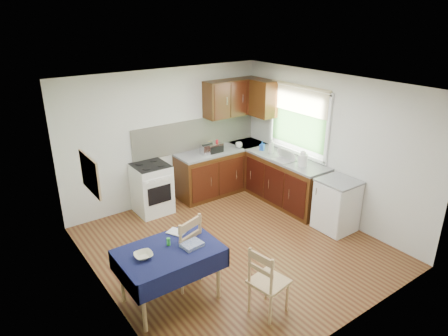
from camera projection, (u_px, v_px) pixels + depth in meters
floor at (234, 246)px, 6.24m from camera, size 4.20×4.20×0.00m
ceiling at (236, 86)px, 5.32m from camera, size 4.00×4.20×0.02m
wall_back at (166, 137)px, 7.36m from camera, size 4.00×0.02×2.50m
wall_front at (356, 234)px, 4.20m from camera, size 4.00×0.02×2.50m
wall_left at (100, 210)px, 4.69m from camera, size 0.02×4.20×2.50m
wall_right at (327, 147)px, 6.86m from camera, size 0.02×4.20×2.50m
base_cabinets at (251, 176)px, 7.77m from camera, size 1.90×2.30×0.86m
worktop_back at (222, 150)px, 7.84m from camera, size 1.90×0.60×0.04m
worktop_right at (287, 160)px, 7.33m from camera, size 0.60×1.70×0.04m
worktop_corner at (248, 144)px, 8.19m from camera, size 0.60×0.60×0.04m
splashback at (197, 134)px, 7.72m from camera, size 2.70×0.02×0.60m
upper_cabinets at (242, 98)px, 7.74m from camera, size 1.20×0.85×0.70m
stove at (152, 188)px, 7.16m from camera, size 0.60×0.61×0.92m
window at (298, 116)px, 7.23m from camera, size 0.04×1.48×1.26m
fridge at (337, 205)px, 6.59m from camera, size 0.58×0.60×0.89m
corkboard at (90, 174)px, 4.81m from camera, size 0.04×0.62×0.47m
dining_table at (169, 257)px, 4.88m from camera, size 1.22×0.83×0.74m
chair_far at (183, 249)px, 5.21m from camera, size 0.57×0.57×1.02m
chair_near at (267, 280)px, 4.70m from camera, size 0.46×0.46×0.91m
toaster at (208, 149)px, 7.52m from camera, size 0.27×0.16×0.20m
sandwich_press at (214, 147)px, 7.64m from camera, size 0.29×0.26×0.17m
sauce_bottle at (217, 145)px, 7.68m from camera, size 0.05×0.05×0.22m
yellow_packet at (211, 145)px, 7.83m from camera, size 0.12×0.10×0.14m
dish_rack at (286, 159)px, 7.24m from camera, size 0.44×0.34×0.21m
kettle at (303, 159)px, 6.94m from camera, size 0.16×0.16×0.28m
cup at (239, 145)px, 7.88m from camera, size 0.17×0.17×0.11m
soap_bottle_a at (271, 146)px, 7.54m from camera, size 0.15×0.15×0.28m
soap_bottle_b at (262, 146)px, 7.72m from camera, size 0.11×0.11×0.18m
soap_bottle_c at (303, 160)px, 6.99m from camera, size 0.18×0.18×0.17m
plate_bowl at (144, 256)px, 4.67m from camera, size 0.24×0.24×0.05m
book at (173, 235)px, 5.13m from camera, size 0.25×0.28×0.02m
spice_jar at (168, 242)px, 4.91m from camera, size 0.05×0.05×0.10m
tea_towel at (192, 245)px, 4.90m from camera, size 0.27×0.22×0.04m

